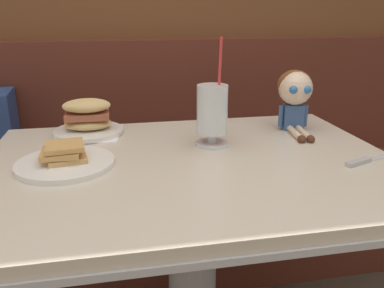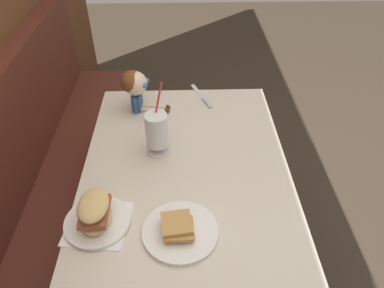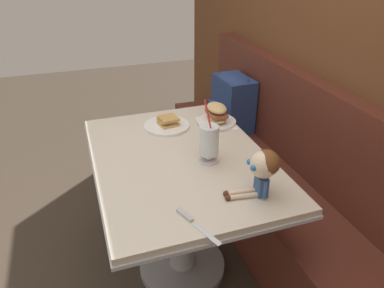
{
  "view_description": "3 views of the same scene",
  "coord_description": "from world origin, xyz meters",
  "views": [
    {
      "loc": [
        -0.19,
        -0.8,
        1.12
      ],
      "look_at": [
        0.01,
        0.23,
        0.77
      ],
      "focal_mm": 37.35,
      "sensor_mm": 36.0,
      "label": 1
    },
    {
      "loc": [
        -1.06,
        0.19,
        1.73
      ],
      "look_at": [
        -0.02,
        0.16,
        0.86
      ],
      "focal_mm": 34.39,
      "sensor_mm": 36.0,
      "label": 2
    },
    {
      "loc": [
        1.43,
        -0.25,
        1.63
      ],
      "look_at": [
        0.06,
        0.22,
        0.83
      ],
      "focal_mm": 34.29,
      "sensor_mm": 36.0,
      "label": 3
    }
  ],
  "objects": [
    {
      "name": "diner_table",
      "position": [
        0.0,
        0.18,
        0.54
      ],
      "size": [
        1.11,
        0.81,
        0.74
      ],
      "color": "beige",
      "rests_on": "ground"
    },
    {
      "name": "booth_bench",
      "position": [
        0.0,
        0.81,
        0.33
      ],
      "size": [
        2.6,
        0.48,
        1.0
      ],
      "color": "#512319",
      "rests_on": "ground"
    },
    {
      "name": "seated_doll",
      "position": [
        0.39,
        0.4,
        0.87
      ],
      "size": [
        0.12,
        0.22,
        0.2
      ],
      "color": "#385689",
      "rests_on": "diner_table"
    },
    {
      "name": "toast_plate",
      "position": [
        -0.33,
        0.21,
        0.76
      ],
      "size": [
        0.25,
        0.25,
        0.06
      ],
      "color": "white",
      "rests_on": "diner_table"
    },
    {
      "name": "milkshake_glass",
      "position": [
        0.08,
        0.29,
        0.84
      ],
      "size": [
        0.1,
        0.1,
        0.31
      ],
      "color": "silver",
      "rests_on": "diner_table"
    },
    {
      "name": "sandwich_plate",
      "position": [
        -0.28,
        0.48,
        0.79
      ],
      "size": [
        0.22,
        0.22,
        0.12
      ],
      "color": "white",
      "rests_on": "diner_table"
    },
    {
      "name": "butter_knife",
      "position": [
        0.45,
        0.08,
        0.74
      ],
      "size": [
        0.23,
        0.1,
        0.01
      ],
      "color": "silver",
      "rests_on": "diner_table"
    }
  ]
}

